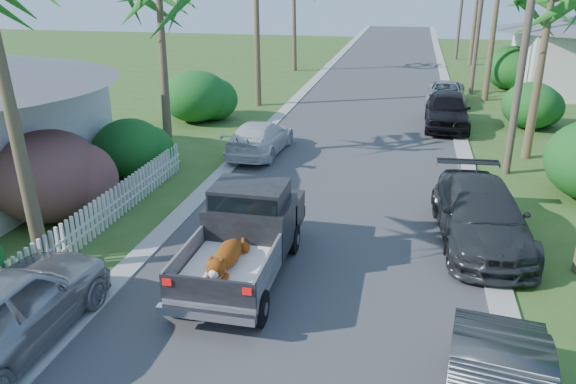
% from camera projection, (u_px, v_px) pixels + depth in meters
% --- Properties ---
extents(road, '(8.00, 100.00, 0.02)m').
position_uv_depth(road, '(373.00, 99.00, 32.10)').
color(road, '#38383A').
rests_on(road, ground).
extents(curb_left, '(0.60, 100.00, 0.06)m').
position_uv_depth(curb_left, '(300.00, 95.00, 32.95)').
color(curb_left, '#A5A39E').
rests_on(curb_left, ground).
extents(curb_right, '(0.60, 100.00, 0.06)m').
position_uv_depth(curb_right, '(451.00, 102.00, 31.24)').
color(curb_right, '#A5A39E').
rests_on(curb_right, ground).
extents(pickup_truck, '(1.98, 5.12, 2.06)m').
position_uv_depth(pickup_truck, '(247.00, 230.00, 13.18)').
color(pickup_truck, black).
rests_on(pickup_truck, ground).
extents(parked_car_rm, '(2.56, 5.41, 1.52)m').
position_uv_depth(parked_car_rm, '(481.00, 215.00, 14.61)').
color(parked_car_rm, '#2C2F31').
rests_on(parked_car_rm, ground).
extents(parked_car_rf, '(2.01, 4.87, 1.65)m').
position_uv_depth(parked_car_rf, '(447.00, 110.00, 25.76)').
color(parked_car_rf, black).
rests_on(parked_car_rf, ground).
extents(parked_car_rd, '(2.22, 4.39, 1.19)m').
position_uv_depth(parked_car_rd, '(446.00, 93.00, 30.60)').
color(parked_car_rd, '#A9ABB0').
rests_on(parked_car_rd, ground).
extents(parked_car_ln, '(2.04, 5.03, 1.71)m').
position_uv_depth(parked_car_ln, '(0.00, 312.00, 10.25)').
color(parked_car_ln, '#9FA2A5').
rests_on(parked_car_ln, ground).
extents(parked_car_lf, '(2.03, 4.55, 1.30)m').
position_uv_depth(parked_car_lf, '(260.00, 138.00, 22.01)').
color(parked_car_lf, silver).
rests_on(parked_car_lf, ground).
extents(shrub_l_b, '(3.00, 3.30, 2.60)m').
position_uv_depth(shrub_l_b, '(49.00, 176.00, 15.87)').
color(shrub_l_b, '#9D164B').
rests_on(shrub_l_b, ground).
extents(shrub_l_c, '(2.40, 2.64, 2.00)m').
position_uv_depth(shrub_l_c, '(129.00, 148.00, 19.54)').
color(shrub_l_c, '#164F1E').
rests_on(shrub_l_c, ground).
extents(shrub_l_d, '(3.20, 3.52, 2.40)m').
position_uv_depth(shrub_l_d, '(196.00, 96.00, 26.88)').
color(shrub_l_d, '#164F1E').
rests_on(shrub_l_d, ground).
extents(shrub_r_c, '(2.60, 2.86, 2.10)m').
position_uv_depth(shrub_r_c, '(531.00, 105.00, 25.68)').
color(shrub_r_c, '#164F1E').
rests_on(shrub_r_c, ground).
extents(shrub_r_d, '(3.20, 3.52, 2.60)m').
position_uv_depth(shrub_r_d, '(511.00, 68.00, 34.60)').
color(shrub_r_d, '#164F1E').
rests_on(shrub_r_d, ground).
extents(picket_fence, '(0.10, 11.00, 1.00)m').
position_uv_depth(picket_fence, '(101.00, 214.00, 15.34)').
color(picket_fence, white).
rests_on(picket_fence, ground).
extents(utility_pole_b, '(1.60, 0.26, 9.00)m').
position_uv_depth(utility_pole_b, '(525.00, 41.00, 18.40)').
color(utility_pole_b, brown).
rests_on(utility_pole_b, ground).
extents(utility_pole_c, '(1.60, 0.26, 9.00)m').
position_uv_depth(utility_pole_c, '(480.00, 13.00, 32.07)').
color(utility_pole_c, brown).
rests_on(utility_pole_c, ground).
extents(utility_pole_d, '(1.60, 0.26, 9.00)m').
position_uv_depth(utility_pole_d, '(462.00, 2.00, 45.74)').
color(utility_pole_d, brown).
rests_on(utility_pole_d, ground).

